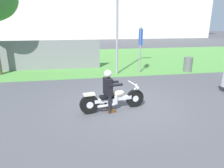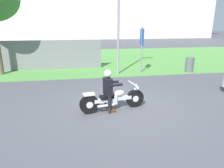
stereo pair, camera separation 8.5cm
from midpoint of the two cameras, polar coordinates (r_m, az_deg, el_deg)
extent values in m
plane|color=#4C4C51|center=(7.12, 2.16, -6.26)|extent=(120.00, 120.00, 0.00)
cube|color=#549342|center=(16.58, -5.21, 7.16)|extent=(60.00, 12.00, 0.01)
cylinder|color=black|center=(7.00, 6.15, -4.01)|extent=(0.64, 0.23, 0.62)
cylinder|color=silver|center=(7.00, 6.15, -4.01)|extent=(0.24, 0.18, 0.22)
cylinder|color=black|center=(6.48, -6.79, -5.79)|extent=(0.64, 0.23, 0.62)
cylinder|color=silver|center=(6.48, -6.79, -5.79)|extent=(0.24, 0.18, 0.22)
cube|color=silver|center=(6.67, -0.06, -4.26)|extent=(1.29, 0.37, 0.12)
cube|color=silver|center=(6.66, -0.47, -4.47)|extent=(0.36, 0.29, 0.28)
ellipsoid|color=beige|center=(6.67, 1.39, -2.62)|extent=(0.48, 0.31, 0.22)
cube|color=black|center=(6.56, -1.87, -3.69)|extent=(0.48, 0.31, 0.10)
cube|color=beige|center=(6.36, -6.90, -2.94)|extent=(0.39, 0.26, 0.06)
cylinder|color=silver|center=(6.89, 5.84, -2.12)|extent=(0.26, 0.09, 0.53)
cylinder|color=silver|center=(6.78, 5.54, 0.14)|extent=(0.15, 0.66, 0.04)
sphere|color=white|center=(6.91, 6.69, -1.15)|extent=(0.16, 0.16, 0.16)
cylinder|color=silver|center=(6.51, -2.12, -6.16)|extent=(0.56, 0.18, 0.08)
cylinder|color=black|center=(6.81, -2.02, -4.81)|extent=(0.12, 0.12, 0.56)
cube|color=#593319|center=(6.92, -1.52, -6.52)|extent=(0.25, 0.14, 0.10)
cylinder|color=black|center=(6.50, -1.00, -5.91)|extent=(0.12, 0.12, 0.56)
cube|color=#593319|center=(6.61, -0.49, -7.69)|extent=(0.25, 0.14, 0.10)
cube|color=black|center=(6.46, -1.56, -0.74)|extent=(0.28, 0.41, 0.56)
cylinder|color=black|center=(6.66, -0.25, 0.54)|extent=(0.43, 0.16, 0.09)
cylinder|color=black|center=(6.36, 0.81, -0.28)|extent=(0.43, 0.16, 0.09)
sphere|color=#996B4C|center=(6.35, -1.59, 2.70)|extent=(0.20, 0.20, 0.20)
sphere|color=silver|center=(6.34, -1.59, 2.97)|extent=(0.24, 0.24, 0.24)
cylinder|color=gray|center=(11.26, 1.25, 17.69)|extent=(0.12, 0.12, 5.90)
cylinder|color=#595E5B|center=(12.84, 20.57, 5.22)|extent=(0.50, 0.50, 0.86)
cylinder|color=gray|center=(11.72, 7.79, 9.42)|extent=(0.08, 0.08, 2.60)
cube|color=#1E47B2|center=(11.65, 7.94, 13.08)|extent=(0.04, 0.60, 0.90)
cube|color=slate|center=(13.16, -19.19, 7.70)|extent=(7.00, 0.06, 1.80)
camera|label=1|loc=(0.04, -90.37, -0.11)|focal=32.22mm
camera|label=2|loc=(0.04, 89.63, 0.11)|focal=32.22mm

